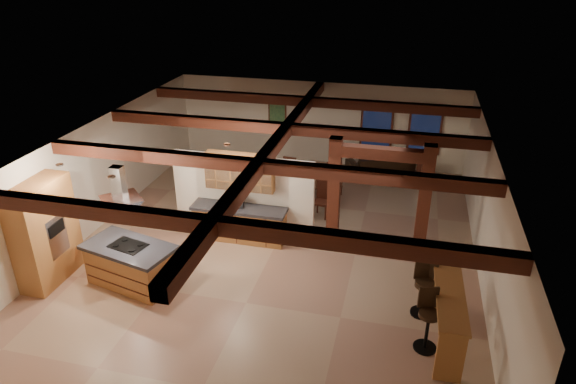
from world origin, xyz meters
The scene contains 23 objects.
ground centered at (0.00, 0.00, 0.00)m, with size 12.00×12.00×0.00m, color tan.
room_walls centered at (0.00, 0.00, 1.78)m, with size 12.00×12.00×12.00m.
ceiling_beams centered at (0.00, 0.00, 2.76)m, with size 10.00×12.00×0.28m.
timber_posts centered at (2.50, 0.50, 1.76)m, with size 2.50×0.30×2.90m.
partition_wall centered at (-1.00, 0.50, 1.10)m, with size 3.80×0.18×2.20m, color silver.
pantry_cabinet centered at (-4.67, -2.60, 1.20)m, with size 0.67×1.60×2.40m.
back_counter centered at (-1.00, 0.11, 0.48)m, with size 2.50×0.66×0.94m.
upper_display_cabinet centered at (-1.00, 0.31, 1.85)m, with size 1.80×0.36×0.95m.
range_hood centered at (-2.75, -2.38, 1.78)m, with size 1.10×1.10×1.40m.
back_windows centered at (2.80, 5.93, 1.50)m, with size 2.70×0.07×1.70m.
framed_art centered at (-1.50, 5.94, 1.70)m, with size 0.65×0.05×0.85m.
recessed_cans centered at (-2.53, -1.93, 2.87)m, with size 3.16×2.46×0.03m.
kitchen_island centered at (-2.75, -2.38, 0.51)m, with size 2.23×1.53×1.01m.
dining_table centered at (0.25, 2.64, 0.36)m, with size 2.03×1.13×0.71m, color #411E10.
sofa centered at (2.24, 5.49, 0.33)m, with size 2.23×0.87×0.65m, color black.
microwave centered at (-1.13, 0.11, 1.07)m, with size 0.46×0.31×0.25m, color #B1B2B6.
bar_counter centered at (4.13, -2.76, 0.76)m, with size 0.59×2.15×1.12m.
side_table centered at (3.74, 5.31, 0.31)m, with size 0.49×0.49×0.61m, color #3E1C0F.
table_lamp centered at (3.74, 5.31, 0.82)m, with size 0.25×0.25×0.30m.
bar_stool_a centered at (3.77, -2.95, 0.65)m, with size 0.46×0.48×1.28m.
bar_stool_b centered at (3.71, -1.88, 0.63)m, with size 0.46×0.48×1.24m.
bar_stool_c centered at (3.67, -1.92, 0.60)m, with size 0.43×0.44×1.19m.
dining_chairs centered at (0.25, 2.64, 0.61)m, with size 2.02×2.02×1.20m.
Camera 1 is at (3.03, -11.05, 6.96)m, focal length 32.00 mm.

